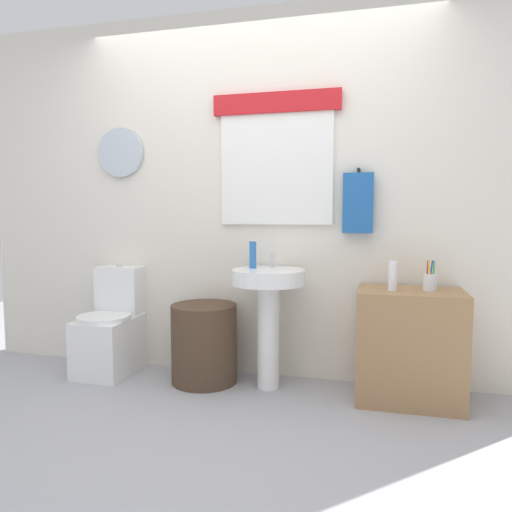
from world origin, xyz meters
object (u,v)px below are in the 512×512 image
(laundry_hamper, at_px, (204,343))
(wooden_cabinet, at_px, (409,346))
(toilet, at_px, (112,332))
(pedestal_sink, at_px, (268,301))
(soap_bottle, at_px, (253,255))
(lotion_bottle, at_px, (393,276))
(toothbrush_cup, at_px, (430,282))

(laundry_hamper, bearing_deg, wooden_cabinet, 0.00)
(toilet, relative_size, pedestal_sink, 0.98)
(pedestal_sink, distance_m, soap_bottle, 0.33)
(wooden_cabinet, relative_size, soap_bottle, 3.85)
(soap_bottle, distance_m, lotion_bottle, 0.92)
(wooden_cabinet, bearing_deg, lotion_bottle, -160.30)
(pedestal_sink, xyz_separation_m, soap_bottle, (-0.12, 0.05, 0.30))
(toilet, bearing_deg, wooden_cabinet, -0.94)
(lotion_bottle, relative_size, toothbrush_cup, 0.99)
(wooden_cabinet, xyz_separation_m, lotion_bottle, (-0.11, -0.04, 0.44))
(laundry_hamper, xyz_separation_m, toothbrush_cup, (1.47, 0.02, 0.48))
(pedestal_sink, xyz_separation_m, toothbrush_cup, (1.01, 0.02, 0.16))
(laundry_hamper, distance_m, toothbrush_cup, 1.55)
(pedestal_sink, relative_size, toothbrush_cup, 4.34)
(wooden_cabinet, bearing_deg, laundry_hamper, 180.00)
(wooden_cabinet, distance_m, lotion_bottle, 0.46)
(soap_bottle, xyz_separation_m, lotion_bottle, (0.91, -0.09, -0.10))
(toilet, height_order, toothbrush_cup, toothbrush_cup)
(wooden_cabinet, height_order, lotion_bottle, lotion_bottle)
(soap_bottle, bearing_deg, laundry_hamper, -171.59)
(laundry_hamper, height_order, wooden_cabinet, wooden_cabinet)
(soap_bottle, relative_size, toothbrush_cup, 0.98)
(lotion_bottle, bearing_deg, soap_bottle, 174.36)
(pedestal_sink, relative_size, wooden_cabinet, 1.15)
(toilet, distance_m, toothbrush_cup, 2.26)
(toothbrush_cup, bearing_deg, wooden_cabinet, -169.77)
(pedestal_sink, bearing_deg, soap_bottle, 157.38)
(wooden_cabinet, xyz_separation_m, toothbrush_cup, (0.11, 0.02, 0.41))
(toilet, xyz_separation_m, toothbrush_cup, (2.22, -0.01, 0.46))
(toilet, relative_size, wooden_cabinet, 1.13)
(lotion_bottle, bearing_deg, pedestal_sink, 177.11)
(wooden_cabinet, bearing_deg, pedestal_sink, 180.00)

